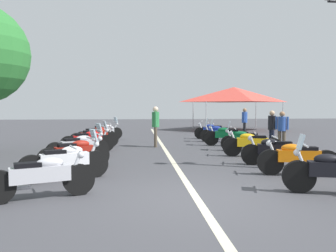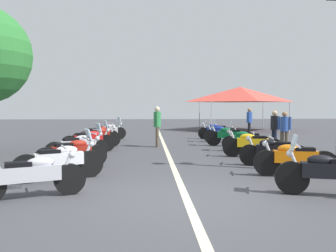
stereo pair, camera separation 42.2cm
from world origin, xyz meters
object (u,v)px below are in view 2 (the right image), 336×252
at_px(motorcycle_right_row_4, 246,140).
at_px(motorcycle_right_row_7, 217,131).
at_px(motorcycle_left_row_3, 79,145).
at_px(motorcycle_left_row_7, 108,131).
at_px(motorcycle_left_row_0, 32,175).
at_px(motorcycle_left_row_5, 97,137).
at_px(motorcycle_right_row_6, 222,133).
at_px(motorcycle_right_row_5, 229,136).
at_px(motorcycle_left_row_6, 99,134).
at_px(bystander_0, 157,123).
at_px(motorcycle_right_row_3, 252,144).
at_px(motorcycle_right_row_2, 274,151).
at_px(bystander_2, 274,127).
at_px(bystander_3, 249,120).
at_px(event_tent, 240,94).
at_px(motorcycle_left_row_4, 89,140).
at_px(motorcycle_left_row_1, 60,160).
at_px(motorcycle_right_row_0, 328,172).
at_px(motorcycle_right_row_1, 295,159).
at_px(bystander_1, 284,128).

bearing_deg(motorcycle_right_row_4, motorcycle_right_row_7, -72.62).
relative_size(motorcycle_left_row_3, motorcycle_left_row_7, 1.03).
bearing_deg(motorcycle_left_row_0, motorcycle_left_row_5, 67.93).
bearing_deg(motorcycle_right_row_6, motorcycle_right_row_5, 98.02).
bearing_deg(motorcycle_left_row_6, bystander_0, -62.04).
height_order(motorcycle_right_row_3, motorcycle_right_row_5, motorcycle_right_row_5).
distance_m(motorcycle_right_row_2, motorcycle_right_row_5, 5.13).
distance_m(motorcycle_left_row_5, bystander_0, 2.71).
bearing_deg(motorcycle_right_row_2, bystander_2, -94.91).
distance_m(motorcycle_left_row_6, bystander_3, 8.66).
height_order(motorcycle_right_row_7, event_tent, event_tent).
xyz_separation_m(motorcycle_left_row_3, motorcycle_right_row_6, (5.11, -6.05, -0.01)).
relative_size(motorcycle_left_row_4, bystander_3, 1.22).
bearing_deg(motorcycle_left_row_1, motorcycle_right_row_0, -42.74).
xyz_separation_m(motorcycle_left_row_3, motorcycle_left_row_7, (6.68, -0.22, 0.00)).
relative_size(motorcycle_right_row_4, motorcycle_right_row_7, 0.96).
xyz_separation_m(motorcycle_right_row_1, motorcycle_right_row_3, (3.31, 0.08, 0.00)).
relative_size(motorcycle_left_row_4, motorcycle_right_row_6, 1.03).
xyz_separation_m(motorcycle_right_row_0, event_tent, (18.31, -3.18, 2.17)).
bearing_deg(motorcycle_left_row_7, motorcycle_right_row_4, -64.32).
bearing_deg(motorcycle_left_row_4, motorcycle_right_row_6, 11.16).
height_order(motorcycle_right_row_1, motorcycle_right_row_6, motorcycle_right_row_6).
distance_m(motorcycle_right_row_7, bystander_3, 2.48).
xyz_separation_m(bystander_1, event_tent, (11.41, -1.28, 1.73)).
height_order(motorcycle_left_row_7, motorcycle_right_row_3, motorcycle_left_row_7).
distance_m(motorcycle_left_row_5, motorcycle_left_row_7, 3.33).
distance_m(motorcycle_right_row_0, bystander_3, 13.04).
height_order(motorcycle_right_row_6, bystander_1, bystander_1).
bearing_deg(motorcycle_right_row_3, bystander_0, -31.54).
relative_size(motorcycle_left_row_0, event_tent, 0.34).
xyz_separation_m(motorcycle_right_row_5, bystander_3, (4.34, -2.21, 0.50)).
relative_size(motorcycle_right_row_1, motorcycle_right_row_5, 0.99).
relative_size(motorcycle_left_row_4, bystander_0, 1.14).
xyz_separation_m(motorcycle_left_row_5, motorcycle_right_row_4, (-1.77, -6.12, -0.01)).
bearing_deg(event_tent, motorcycle_left_row_4, 141.53).
bearing_deg(motorcycle_right_row_6, motorcycle_right_row_3, 99.67).
bearing_deg(motorcycle_right_row_2, bystander_1, -100.54).
bearing_deg(motorcycle_right_row_3, motorcycle_right_row_5, -76.67).
xyz_separation_m(motorcycle_left_row_7, motorcycle_right_row_7, (-0.09, -5.83, -0.02)).
bearing_deg(motorcycle_left_row_1, motorcycle_right_row_1, -24.68).
xyz_separation_m(motorcycle_left_row_6, motorcycle_right_row_3, (-4.96, -6.02, 0.02)).
bearing_deg(bystander_2, motorcycle_left_row_6, -22.00).
height_order(motorcycle_left_row_4, motorcycle_right_row_3, motorcycle_left_row_4).
distance_m(motorcycle_right_row_3, bystander_1, 2.57).
relative_size(motorcycle_right_row_5, bystander_1, 1.33).
distance_m(motorcycle_left_row_3, event_tent, 16.20).
bearing_deg(bystander_3, motorcycle_right_row_0, -76.96).
distance_m(motorcycle_right_row_0, bystander_0, 8.98).
bearing_deg(motorcycle_right_row_2, motorcycle_left_row_1, 30.49).
xyz_separation_m(motorcycle_left_row_1, motorcycle_left_row_4, (5.04, 0.16, -0.00)).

